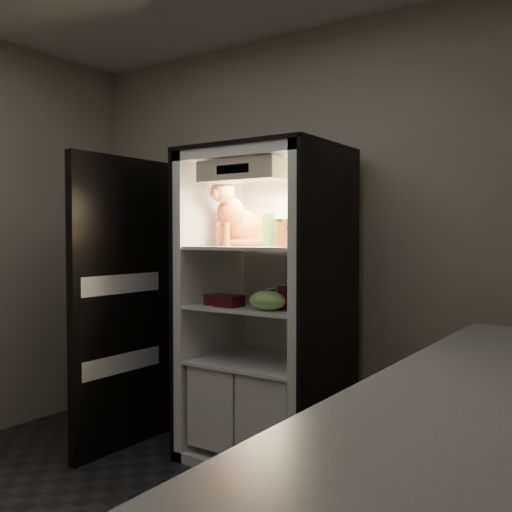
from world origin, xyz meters
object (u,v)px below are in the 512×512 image
at_px(soda_can_c, 283,296).
at_px(cream_carton, 293,236).
at_px(parmesan_shaker, 268,230).
at_px(berry_box_right, 230,301).
at_px(mayo_tub, 284,235).
at_px(berry_box_left, 218,300).
at_px(soda_can_a, 300,294).
at_px(refrigerator, 268,328).
at_px(salsa_jar, 282,233).
at_px(tabby_cat, 237,219).
at_px(grape_bag, 267,301).
at_px(condiment_jar, 269,297).
at_px(soda_can_b, 308,298).
at_px(pepper_jar, 303,227).

bearing_deg(soda_can_c, cream_carton, -24.19).
relative_size(parmesan_shaker, berry_box_right, 1.51).
bearing_deg(mayo_tub, berry_box_left, -128.31).
distance_m(soda_can_a, berry_box_left, 0.49).
relative_size(refrigerator, salsa_jar, 11.73).
distance_m(tabby_cat, cream_carton, 0.55).
xyz_separation_m(parmesan_shaker, grape_bag, (0.14, -0.22, -0.39)).
height_order(tabby_cat, condiment_jar, tabby_cat).
bearing_deg(soda_can_b, soda_can_a, 145.72).
height_order(tabby_cat, mayo_tub, tabby_cat).
bearing_deg(soda_can_b, refrigerator, 172.98).
xyz_separation_m(cream_carton, grape_bag, (-0.12, -0.07, -0.35)).
bearing_deg(berry_box_right, condiment_jar, 58.85).
bearing_deg(berry_box_left, condiment_jar, 36.52).
height_order(salsa_jar, soda_can_c, salsa_jar).
xyz_separation_m(cream_carton, soda_can_a, (-0.08, 0.22, -0.34)).
distance_m(tabby_cat, grape_bag, 0.65).
bearing_deg(cream_carton, salsa_jar, 137.67).
distance_m(mayo_tub, pepper_jar, 0.23).
bearing_deg(parmesan_shaker, refrigerator, 124.91).
height_order(cream_carton, soda_can_a, cream_carton).
distance_m(refrigerator, parmesan_shaker, 0.60).
distance_m(parmesan_shaker, berry_box_left, 0.51).
distance_m(parmesan_shaker, berry_box_right, 0.49).
height_order(pepper_jar, soda_can_b, pepper_jar).
distance_m(tabby_cat, mayo_tub, 0.31).
bearing_deg(grape_bag, parmesan_shaker, 121.60).
height_order(parmesan_shaker, soda_can_b, parmesan_shaker).
distance_m(salsa_jar, soda_can_c, 0.38).
bearing_deg(condiment_jar, salsa_jar, -5.25).
bearing_deg(berry_box_left, soda_can_b, 19.47).
relative_size(condiment_jar, berry_box_right, 0.74).
xyz_separation_m(mayo_tub, pepper_jar, (0.19, -0.12, 0.05)).
bearing_deg(salsa_jar, parmesan_shaker, 177.64).
relative_size(refrigerator, cream_carton, 16.05).
bearing_deg(cream_carton, soda_can_b, 87.13).
bearing_deg(mayo_tub, refrigerator, -111.69).
bearing_deg(refrigerator, mayo_tub, 68.31).
distance_m(refrigerator, soda_can_a, 0.30).
relative_size(tabby_cat, berry_box_right, 3.39).
height_order(pepper_jar, grape_bag, pepper_jar).
distance_m(grape_bag, berry_box_left, 0.38).
bearing_deg(grape_bag, mayo_tub, 107.64).
bearing_deg(refrigerator, soda_can_c, -37.08).
relative_size(salsa_jar, grape_bag, 0.74).
bearing_deg(pepper_jar, mayo_tub, 149.39).
height_order(refrigerator, berry_box_right, refrigerator).
relative_size(cream_carton, soda_can_c, 0.85).
height_order(tabby_cat, soda_can_c, tabby_cat).
distance_m(soda_can_b, condiment_jar, 0.27).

